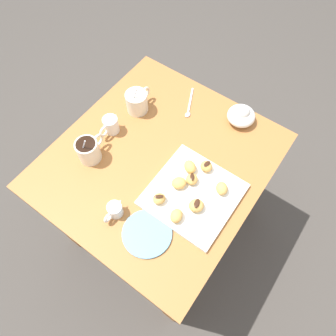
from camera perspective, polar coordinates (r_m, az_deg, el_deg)
ground_plane at (r=1.86m, az=-1.08°, el=-9.84°), size 8.00×8.00×0.00m
dining_table at (r=1.33m, az=-1.49°, el=-1.69°), size 0.85×0.78×0.73m
pastry_plate_square at (r=1.12m, az=4.65°, el=-4.87°), size 0.30×0.30×0.02m
coffee_mug_cream_left at (r=1.19m, az=-14.48°, el=3.29°), size 0.13×0.09×0.14m
coffee_mug_cream_right at (r=1.31m, az=-5.74°, el=12.21°), size 0.13×0.09×0.14m
cream_pitcher_white at (r=1.26m, az=-10.60°, el=7.86°), size 0.10×0.06×0.07m
ice_cream_bowl at (r=1.30m, az=13.42°, el=9.51°), size 0.11×0.11×0.09m
chocolate_sauce_pitcher at (r=1.09m, az=-9.82°, el=-7.61°), size 0.09×0.05×0.06m
saucer_sky_left at (r=1.07m, az=-3.90°, el=-11.98°), size 0.17×0.17×0.01m
loose_spoon_near_saucer at (r=1.35m, az=3.96°, el=11.38°), size 0.15×0.08×0.01m
beignet_0 at (r=1.06m, az=1.56°, el=-8.83°), size 0.06×0.06×0.04m
beignet_1 at (r=1.15m, az=7.11°, el=0.30°), size 0.06×0.06×0.04m
chocolate_drizzle_1 at (r=1.13m, az=7.21°, el=0.78°), size 0.03×0.02×0.00m
beignet_2 at (r=1.08m, az=-1.65°, el=-5.71°), size 0.06×0.06×0.04m
chocolate_drizzle_2 at (r=1.06m, az=-1.68°, el=-5.29°), size 0.03×0.03×0.00m
beignet_3 at (r=1.08m, az=5.28°, el=-6.94°), size 0.07×0.07×0.04m
chocolate_drizzle_3 at (r=1.06m, az=5.37°, el=-6.52°), size 0.04×0.03×0.00m
beignet_4 at (r=1.12m, az=4.44°, el=-2.09°), size 0.06×0.06×0.04m
chocolate_drizzle_4 at (r=1.10m, az=4.51°, el=-1.62°), size 0.03×0.03×0.00m
beignet_5 at (r=1.11m, az=2.04°, el=-2.79°), size 0.07×0.07×0.04m
beignet_6 at (r=1.11m, az=9.93°, el=-3.74°), size 0.07×0.07×0.04m
beignet_7 at (r=1.14m, az=4.09°, el=0.22°), size 0.06×0.07×0.04m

